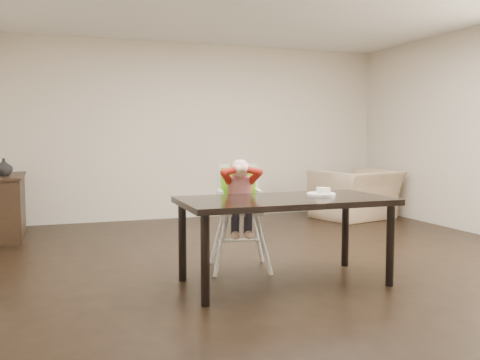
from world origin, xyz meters
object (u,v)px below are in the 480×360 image
object	(u,v)px
armchair	(356,186)
sideboard	(6,206)
dining_table	(285,207)
high_chair	(239,192)

from	to	relation	value
armchair	sideboard	xyz separation A→B (m)	(-4.98, 0.17, -0.11)
dining_table	high_chair	world-z (taller)	high_chair
high_chair	armchair	xyz separation A→B (m)	(2.73, 2.33, -0.24)
high_chair	armchair	bearing A→B (deg)	52.98
dining_table	high_chair	size ratio (longest dim) A/B	1.70
dining_table	armchair	xyz separation A→B (m)	(2.54, 2.96, -0.17)
armchair	high_chair	bearing A→B (deg)	24.81
armchair	sideboard	world-z (taller)	armchair
high_chair	sideboard	distance (m)	3.38
armchair	sideboard	bearing A→B (deg)	-17.58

